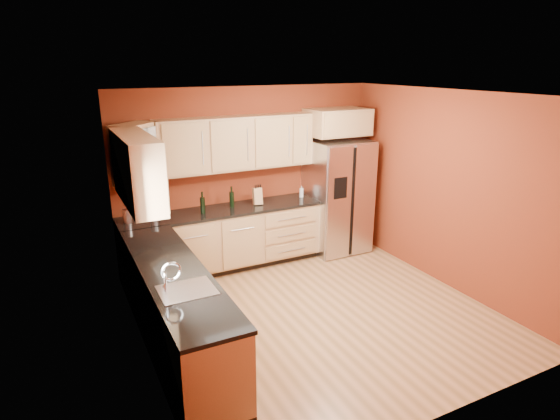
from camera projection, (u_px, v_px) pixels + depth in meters
name	position (u px, v px, depth m)	size (l,w,h in m)	color
floor	(315.00, 312.00, 5.72)	(4.00, 4.00, 0.00)	olive
ceiling	(321.00, 94.00, 4.93)	(4.00, 4.00, 0.00)	silver
wall_back	(249.00, 175.00, 7.03)	(4.00, 0.04, 2.60)	maroon
wall_front	(451.00, 282.00, 3.62)	(4.00, 0.04, 2.60)	maroon
wall_left	(138.00, 240.00, 4.47)	(0.04, 4.00, 2.60)	maroon
wall_right	(448.00, 191.00, 6.18)	(0.04, 4.00, 2.60)	maroon
base_cabinets_back	(223.00, 241.00, 6.80)	(2.90, 0.60, 0.88)	#AB8453
base_cabinets_left	(175.00, 312.00, 4.86)	(0.60, 2.80, 0.88)	#AB8453
countertop_back	(223.00, 211.00, 6.65)	(2.90, 0.62, 0.04)	black
countertop_left	(173.00, 272.00, 4.72)	(0.62, 2.80, 0.04)	black
upper_cabinets_back	(237.00, 143.00, 6.62)	(2.30, 0.33, 0.75)	#AB8453
upper_cabinets_left	(137.00, 170.00, 5.00)	(0.33, 1.35, 0.75)	#AB8453
corner_upper_cabinet	(136.00, 153.00, 5.87)	(0.62, 0.33, 0.75)	#AB8453
over_fridge_cabinet	(337.00, 122.00, 7.12)	(0.92, 0.60, 0.40)	#AB8453
refrigerator	(337.00, 196.00, 7.41)	(0.90, 0.75, 1.78)	#B8B8BD
window	(149.00, 231.00, 3.97)	(0.03, 0.90, 1.00)	white
sink_faucet	(186.00, 276.00, 4.24)	(0.50, 0.42, 0.30)	silver
canister_left	(127.00, 216.00, 6.07)	(0.11, 0.11, 0.18)	#B8B8BD
canister_right	(154.00, 212.00, 6.24)	(0.11, 0.11, 0.17)	#B8B8BD
wine_bottle_a	(232.00, 197.00, 6.72)	(0.07, 0.07, 0.31)	black
wine_bottle_b	(203.00, 203.00, 6.44)	(0.07, 0.07, 0.31)	black
knife_block	(257.00, 196.00, 6.86)	(0.12, 0.11, 0.25)	tan
soap_dispenser	(301.00, 192.00, 7.23)	(0.06, 0.06, 0.18)	white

